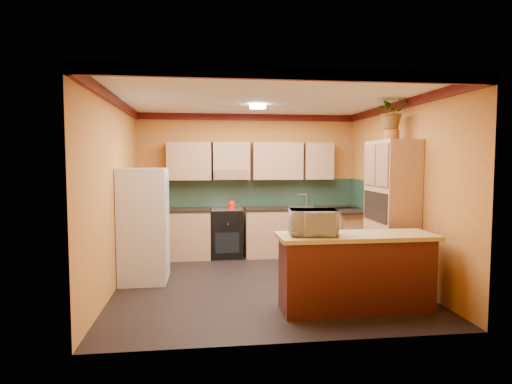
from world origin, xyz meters
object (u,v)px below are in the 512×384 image
Objects in this scene: pantry at (391,213)px; breakfast_bar at (356,274)px; microwave at (313,222)px; stove at (226,233)px; base_cabinets_back at (259,233)px; fridge at (144,225)px.

pantry is 1.17× the size of breakfast_bar.
pantry is 3.82× the size of microwave.
base_cabinets_back is at bearing 0.00° from stove.
base_cabinets_back is 2.48m from fridge.
stove is at bearing 111.87° from microwave.
breakfast_bar is (0.77, -3.06, 0.00)m from base_cabinets_back.
pantry is at bearing -51.17° from base_cabinets_back.
pantry is 1.74m from microwave.
base_cabinets_back is 3.13m from microwave.
stove is 0.54× the size of fridge.
microwave reaches higher than stove.
microwave is (0.23, -3.06, 0.64)m from base_cabinets_back.
breakfast_bar is at bearing -75.92° from base_cabinets_back.
pantry reaches higher than stove.
base_cabinets_back is at bearing 128.83° from pantry.
stove is (-0.62, -0.00, 0.02)m from base_cabinets_back.
pantry is at bearing 41.02° from microwave.
breakfast_bar is (-0.90, -0.99, -0.61)m from pantry.
fridge reaches higher than breakfast_bar.
fridge is 3.65m from pantry.
base_cabinets_back is 2.15× the size of fridge.
stove is 3.24m from microwave.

